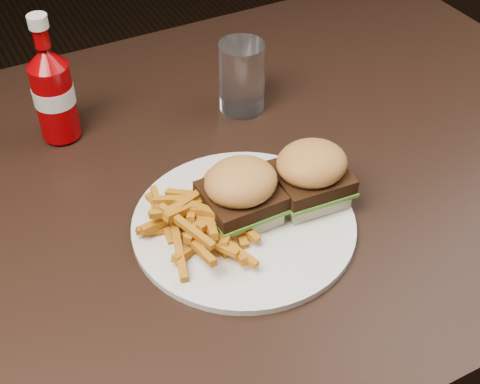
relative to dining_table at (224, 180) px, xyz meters
name	(u,v)px	position (x,y,z in m)	size (l,w,h in m)	color
dining_table	(224,180)	(0.00, 0.00, 0.00)	(1.20, 0.80, 0.04)	black
plate	(244,224)	(-0.03, -0.11, 0.03)	(0.27, 0.27, 0.01)	white
sandwich_half_a	(241,210)	(-0.03, -0.10, 0.04)	(0.08, 0.07, 0.02)	beige
sandwich_half_b	(309,192)	(0.06, -0.11, 0.04)	(0.08, 0.07, 0.02)	beige
fries_pile	(203,216)	(-0.08, -0.10, 0.05)	(0.12, 0.12, 0.05)	#AA5507
ketchup_bottle	(55,101)	(-0.17, 0.17, 0.08)	(0.06, 0.06, 0.11)	#920004
tumbler	(242,77)	(0.09, 0.12, 0.08)	(0.07, 0.07, 0.11)	white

